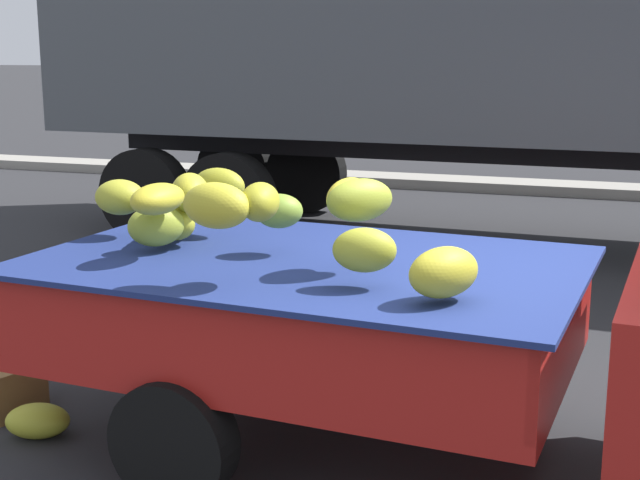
% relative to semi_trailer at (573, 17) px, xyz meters
% --- Properties ---
extents(ground, '(220.00, 220.00, 0.00)m').
position_rel_semi_trailer_xyz_m(ground, '(0.52, -5.51, -2.54)').
color(ground, '#28282B').
extents(curb_strip, '(80.00, 0.80, 0.16)m').
position_rel_semi_trailer_xyz_m(curb_strip, '(0.52, 4.11, -2.46)').
color(curb_strip, gray).
rests_on(curb_strip, ground).
extents(semi_trailer, '(12.06, 2.90, 3.95)m').
position_rel_semi_trailer_xyz_m(semi_trailer, '(0.00, 0.00, 0.00)').
color(semi_trailer, '#4C5156').
rests_on(semi_trailer, ground).
extents(fallen_banana_bunch_near_tailgate, '(0.43, 0.35, 0.20)m').
position_rel_semi_trailer_xyz_m(fallen_banana_bunch_near_tailgate, '(-2.47, -6.10, -2.44)').
color(fallen_banana_bunch_near_tailgate, gold).
rests_on(fallen_banana_bunch_near_tailgate, ground).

